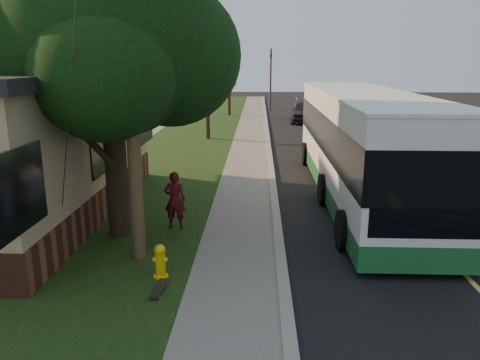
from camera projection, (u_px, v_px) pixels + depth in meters
name	position (u px, v px, depth m)	size (l,w,h in m)	color
ground	(283.00, 282.00, 9.89)	(120.00, 120.00, 0.00)	black
road	(367.00, 173.00, 19.41)	(8.00, 80.00, 0.01)	black
curb	(271.00, 171.00, 19.55)	(0.25, 80.00, 0.12)	gray
sidewalk	(247.00, 171.00, 19.60)	(2.00, 80.00, 0.08)	slate
grass_verge	(165.00, 170.00, 19.73)	(5.00, 80.00, 0.07)	black
fire_hydrant	(160.00, 261.00, 9.89)	(0.32, 0.32, 0.74)	#E9B60C
utility_pole	(128.00, 56.00, 9.82)	(2.86, 3.21, 9.07)	#473321
leafy_tree	(110.00, 34.00, 11.32)	(6.30, 6.00, 7.80)	black
bare_tree_near	(207.00, 103.00, 26.90)	(1.38, 1.21, 4.31)	black
bare_tree_far	(229.00, 92.00, 38.53)	(1.38, 1.21, 4.03)	black
traffic_signal	(271.00, 76.00, 41.98)	(0.18, 0.22, 5.50)	#2D2D30
transit_bus	(362.00, 142.00, 15.72)	(3.03, 13.13, 3.55)	silver
skateboarder	(175.00, 200.00, 12.71)	(0.58, 0.38, 1.59)	#460E0E
skateboard_main	(159.00, 288.00, 9.36)	(0.26, 0.82, 0.08)	black
distant_car	(304.00, 111.00, 35.02)	(1.91, 4.75, 1.62)	black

